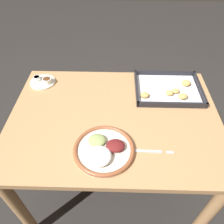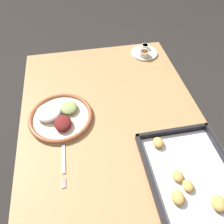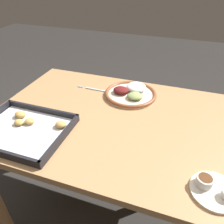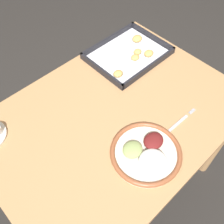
{
  "view_description": "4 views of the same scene",
  "coord_description": "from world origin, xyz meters",
  "px_view_note": "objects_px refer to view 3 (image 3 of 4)",
  "views": [
    {
      "loc": [
        0.01,
        -0.79,
        1.55
      ],
      "look_at": [
        -0.01,
        0.0,
        0.76
      ],
      "focal_mm": 35.0,
      "sensor_mm": 36.0,
      "label": 1
    },
    {
      "loc": [
        0.59,
        -0.11,
        1.47
      ],
      "look_at": [
        -0.01,
        0.0,
        0.76
      ],
      "focal_mm": 35.0,
      "sensor_mm": 36.0,
      "label": 2
    },
    {
      "loc": [
        -0.28,
        0.77,
        1.33
      ],
      "look_at": [
        -0.01,
        0.0,
        0.76
      ],
      "focal_mm": 35.0,
      "sensor_mm": 36.0,
      "label": 3
    },
    {
      "loc": [
        -0.46,
        -0.47,
        1.64
      ],
      "look_at": [
        -0.01,
        0.0,
        0.76
      ],
      "focal_mm": 42.0,
      "sensor_mm": 36.0,
      "label": 4
    }
  ],
  "objects_px": {
    "saucer_plate": "(214,189)",
    "baking_tray": "(23,129)",
    "dinner_plate": "(131,93)",
    "fork": "(97,90)"
  },
  "relations": [
    {
      "from": "fork",
      "to": "baking_tray",
      "type": "relative_size",
      "value": 0.58
    },
    {
      "from": "fork",
      "to": "baking_tray",
      "type": "bearing_deg",
      "value": 70.81
    },
    {
      "from": "saucer_plate",
      "to": "baking_tray",
      "type": "bearing_deg",
      "value": -4.16
    },
    {
      "from": "dinner_plate",
      "to": "baking_tray",
      "type": "height_order",
      "value": "dinner_plate"
    },
    {
      "from": "dinner_plate",
      "to": "fork",
      "type": "distance_m",
      "value": 0.19
    },
    {
      "from": "saucer_plate",
      "to": "fork",
      "type": "bearing_deg",
      "value": -39.6
    },
    {
      "from": "fork",
      "to": "saucer_plate",
      "type": "distance_m",
      "value": 0.76
    },
    {
      "from": "dinner_plate",
      "to": "baking_tray",
      "type": "distance_m",
      "value": 0.56
    },
    {
      "from": "fork",
      "to": "dinner_plate",
      "type": "bearing_deg",
      "value": -176.62
    },
    {
      "from": "dinner_plate",
      "to": "fork",
      "type": "height_order",
      "value": "dinner_plate"
    }
  ]
}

